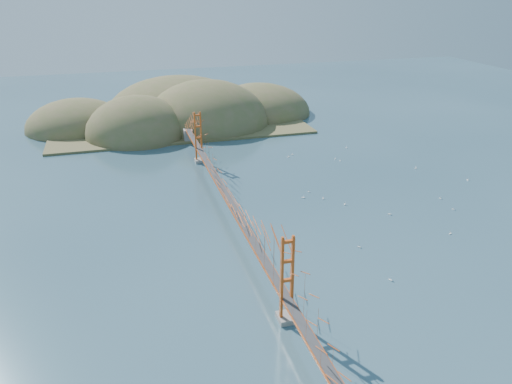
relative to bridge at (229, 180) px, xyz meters
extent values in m
plane|color=#304F60|center=(0.00, -0.18, -7.01)|extent=(320.00, 320.00, 0.00)
cube|color=gray|center=(0.00, -30.18, -6.66)|extent=(2.00, 2.40, 0.70)
cube|color=gray|center=(0.00, 29.82, -6.66)|extent=(2.00, 2.40, 0.70)
cube|color=#B24313|center=(0.00, -0.18, -3.71)|extent=(1.40, 92.00, 0.16)
cube|color=#B24313|center=(0.00, -0.18, -3.91)|extent=(1.33, 92.00, 0.24)
cube|color=#38383A|center=(0.00, -0.18, -3.61)|extent=(1.19, 92.00, 0.03)
cube|color=gray|center=(0.00, 45.82, -5.36)|extent=(2.20, 2.60, 3.30)
cube|color=brown|center=(0.00, 63.82, -6.76)|extent=(70.00, 40.00, 0.60)
ellipsoid|color=brown|center=(-12.00, 55.82, -7.01)|extent=(28.00, 28.00, 21.00)
ellipsoid|color=brown|center=(8.00, 61.82, -7.01)|extent=(36.00, 36.00, 25.00)
ellipsoid|color=brown|center=(26.00, 69.82, -7.01)|extent=(32.00, 32.00, 18.00)
ellipsoid|color=brown|center=(-28.00, 67.82, -7.01)|extent=(28.00, 28.00, 16.00)
ellipsoid|color=brown|center=(2.00, 77.82, -7.01)|extent=(44.00, 44.00, 22.00)
cube|color=white|center=(30.74, 22.90, -6.95)|extent=(0.52, 0.33, 0.09)
cylinder|color=white|center=(30.74, 22.90, -6.69)|extent=(0.01, 0.01, 0.54)
cube|color=white|center=(36.89, 29.80, -6.95)|extent=(0.53, 0.25, 0.09)
cylinder|color=white|center=(36.89, 29.80, -6.67)|extent=(0.01, 0.01, 0.56)
cube|color=white|center=(40.63, -3.55, -6.95)|extent=(0.30, 0.54, 0.09)
cylinder|color=white|center=(40.63, -3.55, -6.67)|extent=(0.02, 0.02, 0.56)
cube|color=white|center=(27.71, -7.05, -6.94)|extent=(0.62, 0.49, 0.11)
cylinder|color=white|center=(27.71, -7.05, -6.61)|extent=(0.02, 0.02, 0.67)
cube|color=white|center=(17.06, -16.28, -6.95)|extent=(0.49, 0.50, 0.10)
cylinder|color=white|center=(17.06, -16.28, -6.66)|extent=(0.02, 0.02, 0.57)
cube|color=white|center=(16.96, -25.94, -6.94)|extent=(0.46, 0.60, 0.11)
cylinder|color=white|center=(16.96, -25.94, -6.62)|extent=(0.02, 0.02, 0.64)
cube|color=white|center=(21.79, -1.04, -6.94)|extent=(0.43, 0.64, 0.11)
cylinder|color=white|center=(21.79, -1.04, -6.61)|extent=(0.02, 0.02, 0.67)
cube|color=white|center=(51.85, 3.09, -6.95)|extent=(0.28, 0.60, 0.10)
cylinder|color=white|center=(51.85, 3.09, -6.63)|extent=(0.02, 0.02, 0.63)
cube|color=white|center=(33.49, -16.44, -6.94)|extent=(0.62, 0.43, 0.11)
cylinder|color=white|center=(33.49, -16.44, -6.62)|extent=(0.02, 0.02, 0.65)
cube|color=white|center=(31.34, 21.53, -6.96)|extent=(0.21, 0.49, 0.09)
cylinder|color=white|center=(31.34, 21.53, -6.70)|extent=(0.01, 0.01, 0.51)
cube|color=white|center=(39.92, -8.46, -6.95)|extent=(0.39, 0.54, 0.09)
cylinder|color=white|center=(39.92, -8.46, -6.67)|extent=(0.02, 0.02, 0.57)
cube|color=white|center=(45.32, 12.21, -6.94)|extent=(0.63, 0.30, 0.11)
cylinder|color=white|center=(45.32, 12.21, -6.61)|extent=(0.02, 0.02, 0.66)
cube|color=white|center=(15.56, 4.11, -6.94)|extent=(0.66, 0.40, 0.11)
cylinder|color=white|center=(15.56, 4.11, -6.60)|extent=(0.02, 0.02, 0.69)
cube|color=white|center=(20.73, 27.28, -6.94)|extent=(0.65, 0.43, 0.11)
cylinder|color=white|center=(20.73, 27.28, -6.60)|extent=(0.02, 0.02, 0.68)
cube|color=white|center=(22.17, 28.59, -6.95)|extent=(0.57, 0.25, 0.10)
cylinder|color=white|center=(22.17, 28.59, -6.65)|extent=(0.02, 0.02, 0.60)
cube|color=white|center=(19.03, 2.65, -6.95)|extent=(0.41, 0.58, 0.10)
cylinder|color=white|center=(19.03, 2.65, -6.64)|extent=(0.02, 0.02, 0.61)
cube|color=white|center=(17.65, 6.45, -6.96)|extent=(0.43, 0.47, 0.09)
cylinder|color=white|center=(17.65, 6.45, -6.69)|extent=(0.01, 0.01, 0.53)
camera|label=1|loc=(-17.47, -77.44, 31.73)|focal=35.00mm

